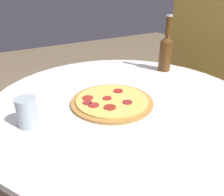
{
  "coord_description": "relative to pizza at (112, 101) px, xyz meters",
  "views": [
    {
      "loc": [
        0.63,
        -0.45,
        1.1
      ],
      "look_at": [
        0.01,
        -0.06,
        0.73
      ],
      "focal_mm": 35.0,
      "sensor_mm": 36.0,
      "label": 1
    }
  ],
  "objects": [
    {
      "name": "beer_bottle",
      "position": [
        -0.16,
        0.43,
        0.09
      ],
      "size": [
        0.06,
        0.06,
        0.28
      ],
      "color": "#563314",
      "rests_on": "table"
    },
    {
      "name": "drinking_glass",
      "position": [
        -0.01,
        -0.3,
        0.04
      ],
      "size": [
        0.06,
        0.06,
        0.1
      ],
      "color": "#ADBCC6",
      "rests_on": "table"
    },
    {
      "name": "pizza",
      "position": [
        0.0,
        0.0,
        0.0
      ],
      "size": [
        0.31,
        0.31,
        0.02
      ],
      "color": "#B77F3D",
      "rests_on": "table"
    },
    {
      "name": "table",
      "position": [
        -0.01,
        0.06,
        -0.2
      ],
      "size": [
        1.04,
        1.04,
        0.71
      ],
      "color": "white",
      "rests_on": "ground_plane"
    }
  ]
}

